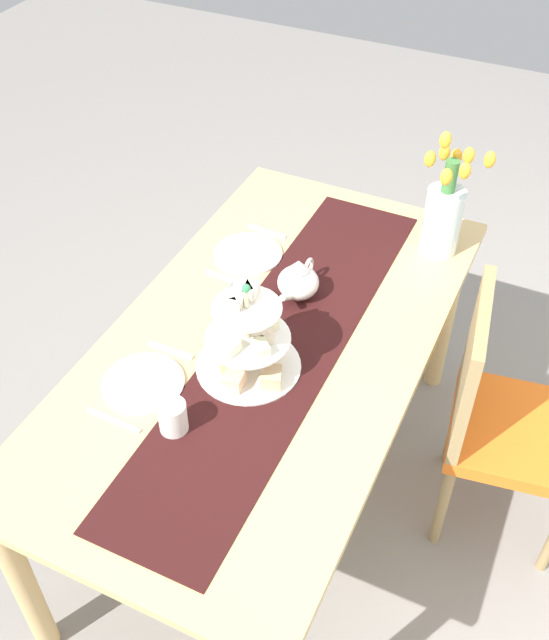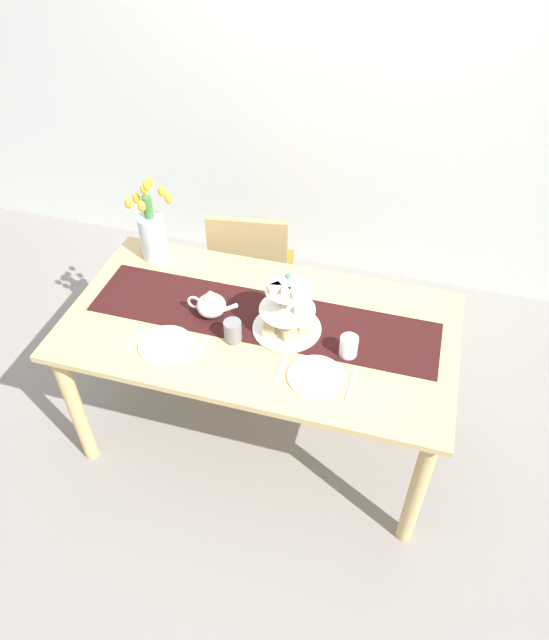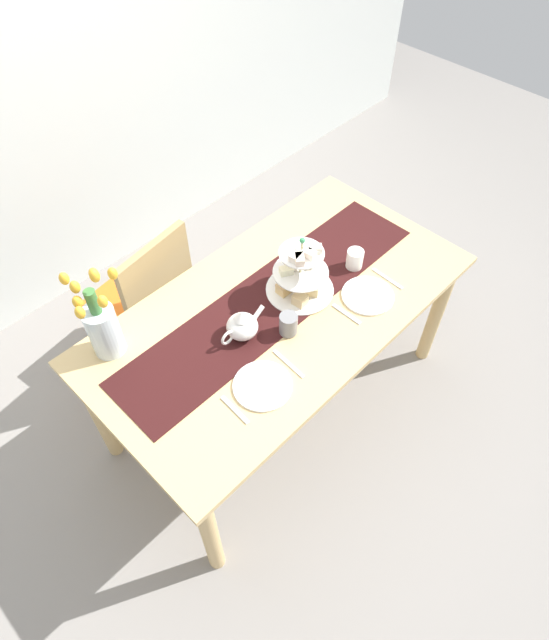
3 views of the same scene
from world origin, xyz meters
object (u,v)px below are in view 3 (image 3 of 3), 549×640
dining_table (280,321)px  dinner_plate_left (263,386)px  tulip_vase (102,324)px  knife_right (388,279)px  dinner_plate_right (368,296)px  mug_grey (288,324)px  chair_left (147,296)px  tiered_cake_stand (300,275)px  fork_left (235,410)px  mug_white_text (355,259)px  knife_left (289,364)px  teapot (242,326)px  fork_right (347,314)px

dining_table → dinner_plate_left: (-0.34, -0.24, 0.11)m
tulip_vase → knife_right: 1.24m
dinner_plate_right → mug_grey: bearing=163.7°
chair_left → tiered_cake_stand: 0.86m
dinner_plate_right → dining_table: bearing=142.4°
chair_left → fork_left: bearing=-104.0°
mug_white_text → dinner_plate_right: bearing=-122.0°
knife_left → knife_right: size_ratio=1.00×
teapot → tiered_cake_stand: bearing=0.4°
tiered_cake_stand → knife_right: 0.41m
dinner_plate_left → tulip_vase: bearing=118.0°
fork_left → mug_grey: size_ratio=1.58×
dining_table → knife_left: size_ratio=10.11×
chair_left → tulip_vase: tulip_vase is taller
tiered_cake_stand → tulip_vase: size_ratio=0.68×
dinner_plate_left → knife_left: (0.14, 0.00, -0.00)m
dinner_plate_left → fork_left: 0.15m
teapot → fork_right: 0.46m
tulip_vase → fork_left: size_ratio=2.99×
teapot → tulip_vase: tulip_vase is taller
knife_right → teapot: bearing=160.7°
dining_table → tulip_vase: (-0.64, 0.33, 0.26)m
chair_left → knife_left: size_ratio=5.35×
dining_table → knife_right: bearing=-27.6°
chair_left → fork_right: 1.04m
tulip_vase → mug_white_text: bearing=-21.2°
tiered_cake_stand → dinner_plate_right: tiered_cake_stand is taller
dinner_plate_left → fork_right: dinner_plate_left is taller
chair_left → dinner_plate_left: 0.96m
dinner_plate_left → mug_grey: 0.29m
fork_left → mug_grey: (0.41, 0.11, 0.05)m
tiered_cake_stand → chair_left: bearing=119.5°
mug_grey → knife_left: bearing=-136.0°
teapot → fork_left: size_ratio=1.59×
teapot → dinner_plate_left: size_ratio=1.04×
fork_left → knife_left: 0.29m
tiered_cake_stand → knife_right: (0.33, -0.24, -0.09)m
knife_right → mug_grey: size_ratio=1.79×
dining_table → knife_right: knife_right is taller
tulip_vase → fork_left: 0.61m
dining_table → tulip_vase: tulip_vase is taller
fork_right → mug_white_text: (0.25, 0.16, 0.04)m
teapot → mug_white_text: teapot is taller
chair_left → tulip_vase: 0.67m
teapot → dinner_plate_right: size_ratio=1.04×
knife_left → dinner_plate_right: size_ratio=0.74×
fork_left → dinner_plate_right: (0.79, 0.00, 0.00)m
chair_left → teapot: 0.76m
fork_right → mug_white_text: 0.30m
tulip_vase → dinner_plate_left: size_ratio=1.95×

